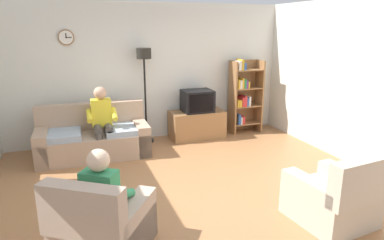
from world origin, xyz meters
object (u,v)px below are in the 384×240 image
at_px(floor_lamp, 144,69).
at_px(person_on_couch, 102,118).
at_px(couch, 93,139).
at_px(armchair_near_window, 103,227).
at_px(tv, 197,101).
at_px(person_in_left_armchair, 105,195).
at_px(tv_stand, 197,124).
at_px(armchair_near_bookshelf, 333,199).
at_px(bookshelf, 243,95).

height_order(floor_lamp, person_on_couch, floor_lamp).
bearing_deg(couch, armchair_near_window, -92.47).
relative_size(couch, tv, 3.19).
height_order(tv, person_in_left_armchair, person_in_left_armchair).
distance_m(tv_stand, armchair_near_window, 3.92).
bearing_deg(armchair_near_bookshelf, tv, 96.02).
height_order(tv, armchair_near_bookshelf, tv).
bearing_deg(bookshelf, person_in_left_armchair, -135.38).
height_order(floor_lamp, person_in_left_armchair, floor_lamp).
bearing_deg(tv, tv_stand, 90.00).
bearing_deg(armchair_near_window, bookshelf, 44.82).
distance_m(couch, tv, 2.17).
distance_m(couch, armchair_near_bookshelf, 4.03).
xyz_separation_m(tv, armchair_near_window, (-2.22, -3.20, -0.49)).
relative_size(couch, armchair_near_window, 1.63).
distance_m(armchair_near_window, armchair_near_bookshelf, 2.61).
xyz_separation_m(bookshelf, person_on_couch, (-3.03, -0.53, -0.11)).
height_order(couch, tv_stand, couch).
bearing_deg(floor_lamp, armchair_near_window, -109.54).
relative_size(couch, tv_stand, 1.74).
distance_m(couch, bookshelf, 3.26).
relative_size(bookshelf, person_on_couch, 1.28).
bearing_deg(person_on_couch, tv_stand, 13.38).
bearing_deg(floor_lamp, person_on_couch, -147.92).
distance_m(bookshelf, person_in_left_armchair, 4.59).
height_order(tv_stand, person_in_left_armchair, person_in_left_armchair).
bearing_deg(armchair_near_bookshelf, person_on_couch, 126.77).
bearing_deg(tv_stand, bookshelf, 3.62).
bearing_deg(person_on_couch, couch, 146.48).
xyz_separation_m(tv_stand, bookshelf, (1.10, 0.07, 0.52)).
height_order(tv_stand, floor_lamp, floor_lamp).
bearing_deg(armchair_near_window, armchair_near_bookshelf, -6.83).
height_order(bookshelf, armchair_near_window, bookshelf).
bearing_deg(armchair_near_bookshelf, bookshelf, 78.62).
bearing_deg(floor_lamp, person_in_left_armchair, -109.16).
bearing_deg(couch, armchair_near_bookshelf, -52.27).
distance_m(tv, bookshelf, 1.10).
xyz_separation_m(tv, armchair_near_bookshelf, (0.37, -3.51, -0.49)).
height_order(bookshelf, floor_lamp, floor_lamp).
height_order(couch, armchair_near_window, same).
xyz_separation_m(bookshelf, armchair_near_window, (-3.32, -3.30, -0.52)).
distance_m(couch, tv_stand, 2.12).
bearing_deg(tv_stand, person_on_couch, -166.62).
relative_size(floor_lamp, armchair_near_window, 1.57).
xyz_separation_m(tv, person_in_left_armchair, (-2.17, -3.13, -0.18)).
height_order(tv_stand, bookshelf, bookshelf).
xyz_separation_m(bookshelf, floor_lamp, (-2.14, 0.03, 0.65)).
height_order(tv_stand, tv, tv).
xyz_separation_m(floor_lamp, person_in_left_armchair, (-1.13, -3.25, -0.85)).
bearing_deg(tv, armchair_near_window, -124.73).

